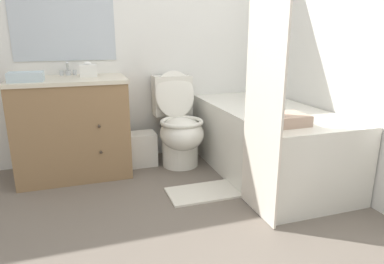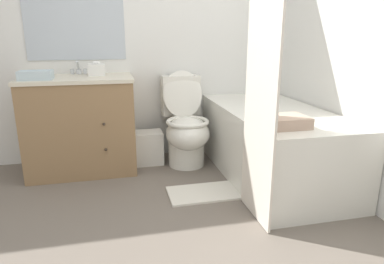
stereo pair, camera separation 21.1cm
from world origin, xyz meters
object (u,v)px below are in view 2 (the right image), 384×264
(hand_towel_folded, at_px, (36,75))
(bath_towel_folded, at_px, (284,122))
(tissue_box, at_px, (97,70))
(vanity_cabinet, at_px, (81,123))
(bath_mat, at_px, (207,193))
(sink_faucet, at_px, (79,70))
(bathtub, at_px, (272,143))
(toilet, at_px, (186,127))
(wastebasket, at_px, (149,147))

(hand_towel_folded, height_order, bath_towel_folded, hand_towel_folded)
(bath_towel_folded, bearing_deg, tissue_box, 137.76)
(vanity_cabinet, bearing_deg, hand_towel_folded, -156.50)
(vanity_cabinet, xyz_separation_m, bath_towel_folded, (1.36, -1.04, 0.19))
(bath_mat, bearing_deg, hand_towel_folded, 153.97)
(sink_faucet, distance_m, bathtub, 1.80)
(sink_faucet, bearing_deg, toilet, -16.50)
(vanity_cabinet, height_order, tissue_box, tissue_box)
(sink_faucet, height_order, tissue_box, same)
(wastebasket, xyz_separation_m, hand_towel_folded, (-0.87, -0.16, 0.71))
(bath_mat, bearing_deg, sink_faucet, 135.05)
(bathtub, bearing_deg, sink_faucet, 155.17)
(bathtub, xyz_separation_m, bath_towel_folded, (-0.19, -0.52, 0.32))
(bath_towel_folded, bearing_deg, bath_mat, 143.80)
(vanity_cabinet, bearing_deg, tissue_box, 17.31)
(vanity_cabinet, xyz_separation_m, toilet, (0.91, -0.06, -0.07))
(sink_faucet, distance_m, toilet, 1.08)
(tissue_box, bearing_deg, toilet, -8.66)
(bath_mat, bearing_deg, tissue_box, 134.84)
(bath_towel_folded, height_order, bath_mat, bath_towel_folded)
(sink_faucet, height_order, bathtub, sink_faucet)
(sink_faucet, height_order, bath_mat, sink_faucet)
(vanity_cabinet, distance_m, bath_towel_folded, 1.72)
(sink_faucet, xyz_separation_m, toilet, (0.91, -0.27, -0.51))
(bathtub, xyz_separation_m, bath_mat, (-0.62, -0.21, -0.28))
(bathtub, height_order, bath_mat, bathtub)
(vanity_cabinet, height_order, toilet, toilet)
(bath_towel_folded, bearing_deg, sink_faucet, 137.56)
(toilet, bearing_deg, wastebasket, 164.34)
(tissue_box, bearing_deg, wastebasket, -2.94)
(wastebasket, xyz_separation_m, tissue_box, (-0.42, 0.02, 0.73))
(sink_faucet, relative_size, tissue_box, 1.03)
(bath_towel_folded, bearing_deg, vanity_cabinet, 142.66)
(vanity_cabinet, bearing_deg, bath_towel_folded, -37.34)
(bath_towel_folded, relative_size, bath_mat, 0.53)
(bathtub, height_order, tissue_box, tissue_box)
(toilet, relative_size, bathtub, 0.54)
(vanity_cabinet, height_order, sink_faucet, sink_faucet)
(bathtub, bearing_deg, wastebasket, 150.89)
(tissue_box, height_order, hand_towel_folded, tissue_box)
(sink_faucet, height_order, bath_towel_folded, sink_faucet)
(hand_towel_folded, bearing_deg, sink_faucet, 48.82)
(toilet, distance_m, hand_towel_folded, 1.31)
(tissue_box, relative_size, hand_towel_folded, 0.56)
(sink_faucet, relative_size, bath_mat, 0.24)
(toilet, bearing_deg, hand_towel_folded, -177.00)
(vanity_cabinet, relative_size, tissue_box, 6.60)
(wastebasket, xyz_separation_m, bath_mat, (0.35, -0.75, -0.14))
(vanity_cabinet, distance_m, sink_faucet, 0.48)
(hand_towel_folded, distance_m, bath_mat, 1.61)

